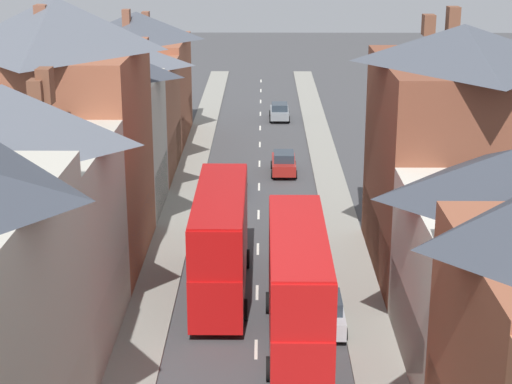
{
  "coord_description": "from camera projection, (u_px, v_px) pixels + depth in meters",
  "views": [
    {
      "loc": [
        0.3,
        -15.43,
        17.78
      ],
      "look_at": [
        -0.15,
        34.85,
        1.88
      ],
      "focal_mm": 60.0,
      "sensor_mm": 36.0,
      "label": 1
    }
  ],
  "objects": [
    {
      "name": "terrace_row_left",
      "position": [
        37.0,
        188.0,
        39.57
      ],
      "size": [
        8.0,
        74.9,
        14.25
      ],
      "color": "#935138",
      "rests_on": "ground"
    },
    {
      "name": "double_decker_bus_lead",
      "position": [
        220.0,
        240.0,
        42.1
      ],
      "size": [
        2.74,
        10.8,
        5.3
      ],
      "color": "#B70F0F",
      "rests_on": "ground"
    },
    {
      "name": "pavement_right",
      "position": [
        336.0,
        204.0,
        56.24
      ],
      "size": [
        2.2,
        104.0,
        0.14
      ],
      "primitive_type": "cube",
      "color": "gray",
      "rests_on": "ground"
    },
    {
      "name": "centre_line_dashes",
      "position": [
        259.0,
        215.0,
        54.4
      ],
      "size": [
        0.14,
        97.8,
        0.01
      ],
      "color": "silver",
      "rests_on": "ground"
    },
    {
      "name": "car_near_blue",
      "position": [
        279.0,
        111.0,
        80.26
      ],
      "size": [
        1.9,
        4.13,
        1.59
      ],
      "color": "gray",
      "rests_on": "ground"
    },
    {
      "name": "pavement_left",
      "position": [
        181.0,
        204.0,
        56.33
      ],
      "size": [
        2.2,
        104.0,
        0.14
      ],
      "primitive_type": "cube",
      "color": "gray",
      "rests_on": "ground"
    },
    {
      "name": "car_near_silver",
      "position": [
        284.0,
        163.0,
        62.97
      ],
      "size": [
        1.9,
        4.13,
        1.69
      ],
      "color": "maroon",
      "rests_on": "ground"
    },
    {
      "name": "car_parked_right_a",
      "position": [
        324.0,
        312.0,
        38.88
      ],
      "size": [
        1.9,
        3.89,
        1.7
      ],
      "color": "#B7BABF",
      "rests_on": "ground"
    },
    {
      "name": "double_decker_bus_mid_street",
      "position": [
        298.0,
        286.0,
        36.78
      ],
      "size": [
        2.74,
        10.8,
        5.3
      ],
      "color": "red",
      "rests_on": "ground"
    },
    {
      "name": "car_parked_left_a",
      "position": [
        233.0,
        180.0,
        58.69
      ],
      "size": [
        1.9,
        4.42,
        1.67
      ],
      "color": "navy",
      "rests_on": "ground"
    }
  ]
}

